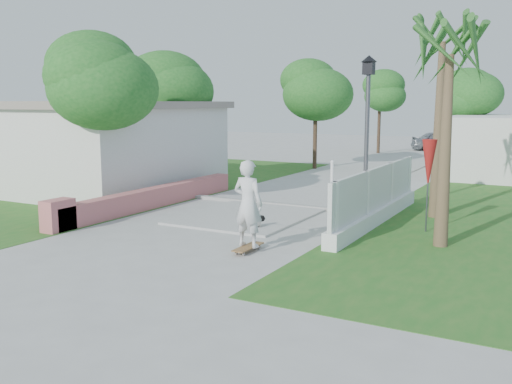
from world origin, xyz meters
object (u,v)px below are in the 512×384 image
Objects in this scene: bollard at (332,174)px; dog at (257,222)px; patio_umbrella at (429,165)px; parked_car at (442,141)px; street_lamp at (367,131)px; skateboarder at (249,205)px.

dog is (0.77, -7.23, -0.39)m from bollard.
patio_umbrella reaches higher than parked_car.
street_lamp is 4.52m from skateboarder.
bollard is at bearing -78.88° from skateboarder.
dog is at bearing -155.69° from patio_umbrella.
dog is 26.36m from parked_car.
skateboarder reaches higher than bollard.
street_lamp is 1.13× the size of parked_car.
patio_umbrella is at bearing 48.69° from dog.
street_lamp reaches higher than skateboarder.
bollard is at bearing 120.42° from dog.
street_lamp is 5.56m from bollard.
parked_car is at bearing 95.63° from street_lamp.
patio_umbrella is (1.90, -1.00, -0.74)m from street_lamp.
street_lamp is 1.65× the size of skateboarder.
street_lamp is 23.80m from parked_car.
bollard reaches higher than dog.
dog is (-0.47, 1.24, -0.67)m from skateboarder.
dog is at bearing 159.67° from parked_car.
street_lamp is 4.02m from dog.
skateboarder is at bearing -44.94° from dog.
skateboarder is (-1.47, -3.98, -1.56)m from street_lamp.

